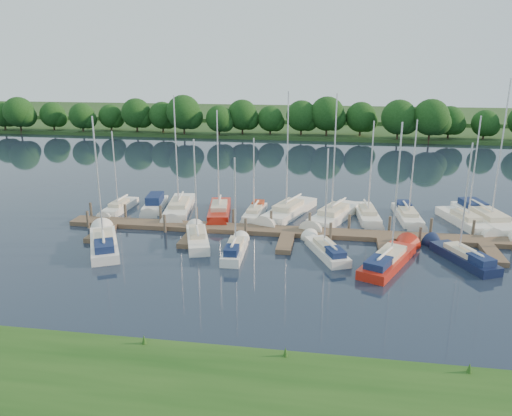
# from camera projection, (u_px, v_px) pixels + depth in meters

# --- Properties ---
(ground) EXTENTS (260.00, 260.00, 0.00)m
(ground) POSITION_uv_depth(u_px,v_px,m) (278.00, 270.00, 35.95)
(ground) COLOR #1A2335
(ground) RESTS_ON ground
(dock) EXTENTS (40.00, 6.00, 0.40)m
(dock) POSITION_uv_depth(u_px,v_px,m) (288.00, 234.00, 42.81)
(dock) COLOR brown
(dock) RESTS_ON ground
(mooring_pilings) EXTENTS (38.24, 2.84, 2.00)m
(mooring_pilings) POSITION_uv_depth(u_px,v_px,m) (289.00, 226.00, 43.76)
(mooring_pilings) COLOR #473D33
(mooring_pilings) RESTS_ON ground
(far_shore) EXTENTS (180.00, 30.00, 0.60)m
(far_shore) POSITION_uv_depth(u_px,v_px,m) (318.00, 129.00, 106.86)
(far_shore) COLOR #1E3E18
(far_shore) RESTS_ON ground
(distant_hill) EXTENTS (220.00, 40.00, 1.40)m
(distant_hill) POSITION_uv_depth(u_px,v_px,m) (322.00, 115.00, 130.41)
(distant_hill) COLOR #335425
(distant_hill) RESTS_ON ground
(treeline) EXTENTS (145.21, 9.93, 8.31)m
(treeline) POSITION_uv_depth(u_px,v_px,m) (307.00, 118.00, 93.55)
(treeline) COLOR #38281C
(treeline) RESTS_ON ground
(sailboat_n_0) EXTENTS (1.76, 6.48, 8.39)m
(sailboat_n_0) POSITION_uv_depth(u_px,v_px,m) (119.00, 208.00, 49.98)
(sailboat_n_0) COLOR white
(sailboat_n_0) RESTS_ON ground
(motorboat) EXTENTS (2.53, 6.20, 1.82)m
(motorboat) POSITION_uv_depth(u_px,v_px,m) (155.00, 205.00, 50.62)
(motorboat) COLOR white
(motorboat) RESTS_ON ground
(sailboat_n_2) EXTENTS (3.43, 9.47, 11.82)m
(sailboat_n_2) POSITION_uv_depth(u_px,v_px,m) (179.00, 209.00, 49.73)
(sailboat_n_2) COLOR white
(sailboat_n_2) RESTS_ON ground
(sailboat_n_3) EXTENTS (3.11, 8.33, 10.56)m
(sailboat_n_3) POSITION_uv_depth(u_px,v_px,m) (219.00, 212.00, 48.65)
(sailboat_n_3) COLOR #B31F10
(sailboat_n_3) RESTS_ON ground
(sailboat_n_4) EXTENTS (1.71, 6.19, 7.98)m
(sailboat_n_4) POSITION_uv_depth(u_px,v_px,m) (255.00, 213.00, 48.27)
(sailboat_n_4) COLOR white
(sailboat_n_4) RESTS_ON ground
(sailboat_n_5) EXTENTS (4.97, 9.64, 12.35)m
(sailboat_n_5) POSITION_uv_depth(u_px,v_px,m) (288.00, 213.00, 48.49)
(sailboat_n_5) COLOR white
(sailboat_n_5) RESTS_ON ground
(sailboat_n_6) EXTENTS (5.25, 9.44, 12.22)m
(sailboat_n_6) POSITION_uv_depth(u_px,v_px,m) (333.00, 217.00, 47.16)
(sailboat_n_6) COLOR white
(sailboat_n_6) RESTS_ON ground
(sailboat_n_7) EXTENTS (2.44, 7.61, 9.71)m
(sailboat_n_7) POSITION_uv_depth(u_px,v_px,m) (367.00, 216.00, 47.50)
(sailboat_n_7) COLOR white
(sailboat_n_7) RESTS_ON ground
(sailboat_n_8) EXTENTS (2.31, 7.75, 9.79)m
(sailboat_n_8) POSITION_uv_depth(u_px,v_px,m) (408.00, 216.00, 47.35)
(sailboat_n_8) COLOR white
(sailboat_n_8) RESTS_ON ground
(sailboat_n_9) EXTENTS (3.97, 8.09, 10.42)m
(sailboat_n_9) POSITION_uv_depth(u_px,v_px,m) (466.00, 222.00, 45.60)
(sailboat_n_9) COLOR white
(sailboat_n_9) RESTS_ON ground
(sailboat_n_10) EXTENTS (4.63, 10.85, 13.57)m
(sailboat_n_10) POSITION_uv_depth(u_px,v_px,m) (488.00, 220.00, 46.06)
(sailboat_n_10) COLOR white
(sailboat_n_10) RESTS_ON ground
(sailboat_s_0) EXTENTS (5.22, 8.25, 10.91)m
(sailboat_s_0) POSITION_uv_depth(u_px,v_px,m) (104.00, 244.00, 40.14)
(sailboat_s_0) COLOR white
(sailboat_s_0) RESTS_ON ground
(sailboat_s_1) EXTENTS (3.37, 6.83, 9.04)m
(sailboat_s_1) POSITION_uv_depth(u_px,v_px,m) (197.00, 240.00, 41.24)
(sailboat_s_1) COLOR white
(sailboat_s_1) RESTS_ON ground
(sailboat_s_2) EXTENTS (1.62, 6.03, 8.01)m
(sailboat_s_2) POSITION_uv_depth(u_px,v_px,m) (235.00, 251.00, 38.69)
(sailboat_s_2) COLOR white
(sailboat_s_2) RESTS_ON ground
(sailboat_s_3) EXTENTS (3.75, 6.56, 8.61)m
(sailboat_s_3) POSITION_uv_depth(u_px,v_px,m) (326.00, 251.00, 38.78)
(sailboat_s_3) COLOR white
(sailboat_s_3) RESTS_ON ground
(sailboat_s_4) EXTENTS (4.94, 8.36, 10.83)m
(sailboat_s_4) POSITION_uv_depth(u_px,v_px,m) (389.00, 260.00, 36.91)
(sailboat_s_4) COLOR #B31F10
(sailboat_s_4) RESTS_ON ground
(sailboat_s_5) EXTENTS (4.27, 7.03, 9.28)m
(sailboat_s_5) POSITION_uv_depth(u_px,v_px,m) (462.00, 257.00, 37.48)
(sailboat_s_5) COLOR #111938
(sailboat_s_5) RESTS_ON ground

